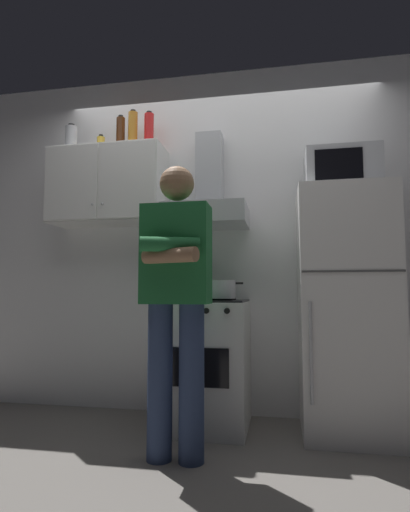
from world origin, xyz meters
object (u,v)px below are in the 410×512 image
range_hood (208,201)px  bottle_soda_red (149,130)px  upper_cabinet (108,186)px  microwave (341,172)px  bottle_canister_steel (71,138)px  person_standing (176,295)px  refrigerator (346,310)px  bottle_liquor_amber (133,130)px  bottle_rum_dark (121,133)px  stove_oven (204,362)px  cooking_pot (220,290)px  bottle_spice_jar (101,144)px

range_hood → bottle_soda_red: (-0.47, 0.01, 0.59)m
upper_cabinet → microwave: 1.75m
microwave → bottle_canister_steel: bearing=177.9°
person_standing → bottle_canister_steel: 1.79m
refrigerator → bottle_liquor_amber: bearing=175.7°
microwave → bottle_rum_dark: bottle_rum_dark is taller
person_standing → bottle_liquor_amber: bearing=127.2°
refrigerator → bottle_soda_red: size_ratio=5.48×
stove_oven → range_hood: size_ratio=1.17×
stove_oven → refrigerator: 1.02m
person_standing → bottle_liquor_amber: size_ratio=5.39×
microwave → range_hood: bearing=173.5°
bottle_rum_dark → person_standing: bearing=-48.5°
microwave → bottle_canister_steel: 2.10m
stove_oven → range_hood: 1.17m
bottle_soda_red → cooking_pot: bearing=-23.2°
stove_oven → microwave: 1.62m
stove_oven → bottle_spice_jar: bottle_spice_jar is taller
bottle_spice_jar → bottle_rum_dark: 0.20m
upper_cabinet → refrigerator: 2.00m
microwave → bottle_soda_red: 1.50m
microwave → bottle_liquor_amber: bottle_liquor_amber is taller
stove_oven → refrigerator: (0.95, 0.00, 0.37)m
stove_oven → range_hood: bearing=90.0°
range_hood → refrigerator: range_hood is taller
range_hood → bottle_spice_jar: size_ratio=5.17×
microwave → bottle_spice_jar: (-1.84, 0.15, 0.38)m
upper_cabinet → range_hood: bearing=0.1°
microwave → bottle_soda_red: size_ratio=1.65×
range_hood → bottle_soda_red: bottle_soda_red is taller
upper_cabinet → microwave: bearing=-3.5°
range_hood → bottle_soda_red: size_ratio=2.57×
refrigerator → cooking_pot: size_ratio=5.19×
person_standing → bottle_spice_jar: 1.67m
refrigerator → bottle_liquor_amber: (-1.55, 0.12, 1.40)m
bottle_liquor_amber → microwave: bearing=-3.6°
upper_cabinet → bottle_spice_jar: 0.38m
bottle_rum_dark → bottle_canister_steel: bearing=-174.0°
person_standing → bottle_liquor_amber: (-0.55, 0.72, 1.29)m
stove_oven → microwave: size_ratio=1.82×
stove_oven → cooking_pot: (0.13, -0.12, 0.50)m
refrigerator → stove_oven: bearing=-180.0°
range_hood → bottle_spice_jar: bearing=177.2°
upper_cabinet → stove_oven: (0.80, -0.13, -1.32)m
range_hood → upper_cabinet: bearing=-179.9°
range_hood → stove_oven: bearing=-90.0°
range_hood → bottle_canister_steel: bearing=-178.4°
stove_oven → person_standing: bearing=-94.7°
microwave → bottle_spice_jar: bearing=175.3°
refrigerator → upper_cabinet: bearing=175.9°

